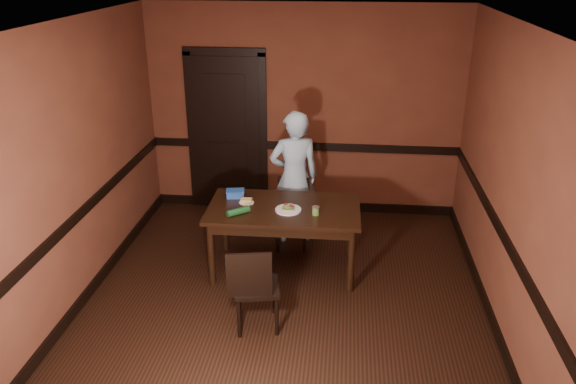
% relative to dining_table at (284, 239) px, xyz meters
% --- Properties ---
extents(floor, '(4.00, 4.50, 0.01)m').
position_rel_dining_table_xyz_m(floor, '(0.07, -0.63, -0.38)').
color(floor, black).
rests_on(floor, ground).
extents(ceiling, '(4.00, 4.50, 0.01)m').
position_rel_dining_table_xyz_m(ceiling, '(0.07, -0.63, 2.32)').
color(ceiling, silver).
rests_on(ceiling, ground).
extents(wall_back, '(4.00, 0.02, 2.70)m').
position_rel_dining_table_xyz_m(wall_back, '(0.07, 1.62, 0.97)').
color(wall_back, brown).
rests_on(wall_back, ground).
extents(wall_front, '(4.00, 0.02, 2.70)m').
position_rel_dining_table_xyz_m(wall_front, '(0.07, -2.88, 0.97)').
color(wall_front, brown).
rests_on(wall_front, ground).
extents(wall_left, '(0.02, 4.50, 2.70)m').
position_rel_dining_table_xyz_m(wall_left, '(-1.93, -0.63, 0.97)').
color(wall_left, brown).
rests_on(wall_left, ground).
extents(wall_right, '(0.02, 4.50, 2.70)m').
position_rel_dining_table_xyz_m(wall_right, '(2.07, -0.63, 0.97)').
color(wall_right, brown).
rests_on(wall_right, ground).
extents(dado_back, '(4.00, 0.03, 0.10)m').
position_rel_dining_table_xyz_m(dado_back, '(0.07, 1.60, 0.52)').
color(dado_back, black).
rests_on(dado_back, ground).
extents(dado_left, '(0.03, 4.50, 0.10)m').
position_rel_dining_table_xyz_m(dado_left, '(-1.91, -0.63, 0.52)').
color(dado_left, black).
rests_on(dado_left, ground).
extents(dado_right, '(0.03, 4.50, 0.10)m').
position_rel_dining_table_xyz_m(dado_right, '(2.06, -0.63, 0.52)').
color(dado_right, black).
rests_on(dado_right, ground).
extents(baseboard_back, '(4.00, 0.03, 0.12)m').
position_rel_dining_table_xyz_m(baseboard_back, '(0.07, 1.60, -0.32)').
color(baseboard_back, black).
rests_on(baseboard_back, ground).
extents(baseboard_left, '(0.03, 4.50, 0.12)m').
position_rel_dining_table_xyz_m(baseboard_left, '(-1.91, -0.63, -0.32)').
color(baseboard_left, black).
rests_on(baseboard_left, ground).
extents(baseboard_right, '(0.03, 4.50, 0.12)m').
position_rel_dining_table_xyz_m(baseboard_right, '(2.06, -0.63, -0.32)').
color(baseboard_right, black).
rests_on(baseboard_right, ground).
extents(door, '(1.05, 0.07, 2.20)m').
position_rel_dining_table_xyz_m(door, '(-0.93, 1.58, 0.72)').
color(door, black).
rests_on(door, ground).
extents(dining_table, '(1.62, 0.93, 0.75)m').
position_rel_dining_table_xyz_m(dining_table, '(0.00, 0.00, 0.00)').
color(dining_table, black).
rests_on(dining_table, floor).
extents(chair_far, '(0.39, 0.39, 0.80)m').
position_rel_dining_table_xyz_m(chair_far, '(0.03, 0.55, 0.02)').
color(chair_far, black).
rests_on(chair_far, floor).
extents(chair_near, '(0.47, 0.47, 0.86)m').
position_rel_dining_table_xyz_m(chair_near, '(-0.13, -1.03, 0.05)').
color(chair_near, black).
rests_on(chair_near, floor).
extents(person, '(0.67, 0.53, 1.61)m').
position_rel_dining_table_xyz_m(person, '(0.04, 0.73, 0.43)').
color(person, '#ACCFE5').
rests_on(person, floor).
extents(sandwich_plate, '(0.27, 0.27, 0.07)m').
position_rel_dining_table_xyz_m(sandwich_plate, '(0.06, -0.08, 0.40)').
color(sandwich_plate, white).
rests_on(sandwich_plate, dining_table).
extents(sauce_jar, '(0.08, 0.08, 0.09)m').
position_rel_dining_table_xyz_m(sauce_jar, '(0.35, -0.15, 0.42)').
color(sauce_jar, '#5D8738').
rests_on(sauce_jar, dining_table).
extents(cheese_saucer, '(0.16, 0.16, 0.05)m').
position_rel_dining_table_xyz_m(cheese_saucer, '(-0.41, 0.06, 0.40)').
color(cheese_saucer, white).
rests_on(cheese_saucer, dining_table).
extents(food_tub, '(0.22, 0.17, 0.08)m').
position_rel_dining_table_xyz_m(food_tub, '(-0.56, 0.21, 0.42)').
color(food_tub, blue).
rests_on(food_tub, dining_table).
extents(wrapped_veg, '(0.24, 0.21, 0.07)m').
position_rel_dining_table_xyz_m(wrapped_veg, '(-0.45, -0.23, 0.41)').
color(wrapped_veg, '#194E20').
rests_on(wrapped_veg, dining_table).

